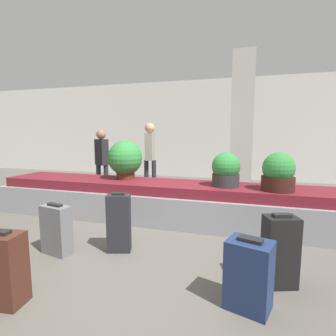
{
  "coord_description": "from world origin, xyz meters",
  "views": [
    {
      "loc": [
        1.26,
        -2.77,
        1.49
      ],
      "look_at": [
        0.0,
        1.42,
        0.9
      ],
      "focal_mm": 28.0,
      "sensor_mm": 36.0,
      "label": 1
    }
  ],
  "objects": [
    {
      "name": "pillar",
      "position": [
        1.14,
        3.2,
        1.6
      ],
      "size": [
        0.46,
        0.46,
        3.2
      ],
      "color": "beige",
      "rests_on": "ground_plane"
    },
    {
      "name": "traveler_0",
      "position": [
        -1.97,
        2.61,
        0.92
      ],
      "size": [
        0.37,
        0.31,
        1.57
      ],
      "rotation": [
        0.0,
        0.0,
        -0.48
      ],
      "color": "#282833",
      "rests_on": "ground_plane"
    },
    {
      "name": "suitcase_0",
      "position": [
        -0.95,
        -0.2,
        0.31
      ],
      "size": [
        0.41,
        0.25,
        0.64
      ],
      "rotation": [
        0.0,
        0.0,
        -0.19
      ],
      "color": "slate",
      "rests_on": "ground_plane"
    },
    {
      "name": "carousel",
      "position": [
        0.0,
        1.42,
        0.31
      ],
      "size": [
        6.38,
        0.99,
        0.65
      ],
      "color": "gray",
      "rests_on": "ground_plane"
    },
    {
      "name": "suitcase_4",
      "position": [
        1.61,
        -0.15,
        0.35
      ],
      "size": [
        0.36,
        0.31,
        0.73
      ],
      "rotation": [
        0.0,
        0.0,
        0.33
      ],
      "color": "black",
      "rests_on": "ground_plane"
    },
    {
      "name": "potted_plant_1",
      "position": [
        0.96,
        1.4,
        0.91
      ],
      "size": [
        0.44,
        0.44,
        0.54
      ],
      "color": "#2D2D2D",
      "rests_on": "carousel"
    },
    {
      "name": "traveler_1",
      "position": [
        -1.0,
        3.22,
        1.04
      ],
      "size": [
        0.31,
        0.34,
        1.73
      ],
      "rotation": [
        0.0,
        0.0,
        1.68
      ],
      "color": "#282833",
      "rests_on": "ground_plane"
    },
    {
      "name": "potted_plant_0",
      "position": [
        -0.86,
        1.57,
        1.01
      ],
      "size": [
        0.63,
        0.63,
        0.7
      ],
      "color": "#4C2319",
      "rests_on": "carousel"
    },
    {
      "name": "back_wall",
      "position": [
        0.0,
        5.91,
        1.6
      ],
      "size": [
        18.0,
        0.06,
        3.2
      ],
      "color": "silver",
      "rests_on": "ground_plane"
    },
    {
      "name": "suitcase_3",
      "position": [
        -0.75,
        -1.15,
        0.32
      ],
      "size": [
        0.42,
        0.28,
        0.67
      ],
      "rotation": [
        0.0,
        0.0,
        0.12
      ],
      "color": "#472319",
      "rests_on": "ground_plane"
    },
    {
      "name": "potted_plant_2",
      "position": [
        1.71,
        1.29,
        0.91
      ],
      "size": [
        0.47,
        0.47,
        0.56
      ],
      "color": "#381914",
      "rests_on": "carousel"
    },
    {
      "name": "suitcase_2",
      "position": [
        -0.24,
        0.08,
        0.37
      ],
      "size": [
        0.32,
        0.24,
        0.76
      ],
      "rotation": [
        0.0,
        0.0,
        0.3
      ],
      "color": "#232328",
      "rests_on": "ground_plane"
    },
    {
      "name": "suitcase_1",
      "position": [
        1.32,
        -0.59,
        0.3
      ],
      "size": [
        0.43,
        0.37,
        0.63
      ],
      "rotation": [
        0.0,
        0.0,
        -0.3
      ],
      "color": "navy",
      "rests_on": "ground_plane"
    },
    {
      "name": "ground_plane",
      "position": [
        0.0,
        0.0,
        0.0
      ],
      "size": [
        18.0,
        18.0,
        0.0
      ],
      "primitive_type": "plane",
      "color": "#59544C"
    }
  ]
}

